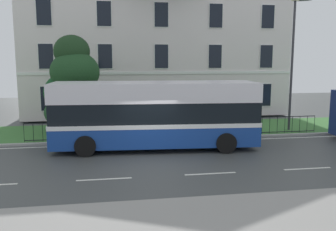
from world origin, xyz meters
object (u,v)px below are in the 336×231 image
at_px(georgian_townhouse, 153,44).
at_px(single_decker_bus, 155,114).
at_px(evergreen_tree, 74,91).
at_px(street_lamp_post, 292,55).
at_px(litter_bin, 207,124).

bearing_deg(georgian_townhouse, single_decker_bus, -96.60).
xyz_separation_m(evergreen_tree, street_lamp_post, (12.57, -1.62, 2.05)).
bearing_deg(evergreen_tree, litter_bin, -15.03).
height_order(single_decker_bus, street_lamp_post, street_lamp_post).
bearing_deg(evergreen_tree, single_decker_bus, -46.50).
bearing_deg(single_decker_bus, litter_bin, 40.77).
distance_m(evergreen_tree, single_decker_bus, 6.11).
distance_m(single_decker_bus, litter_bin, 4.14).
relative_size(georgian_townhouse, evergreen_tree, 3.55).
height_order(single_decker_bus, litter_bin, single_decker_bus).
bearing_deg(single_decker_bus, evergreen_tree, 137.39).
bearing_deg(single_decker_bus, street_lamp_post, 22.20).
xyz_separation_m(single_decker_bus, street_lamp_post, (8.40, 2.78, 2.84)).
height_order(evergreen_tree, street_lamp_post, street_lamp_post).
bearing_deg(street_lamp_post, single_decker_bus, -161.69).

